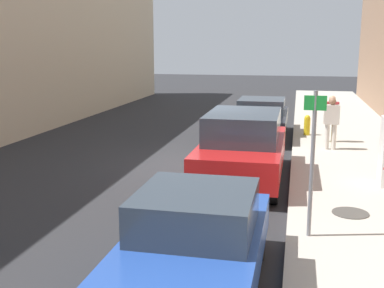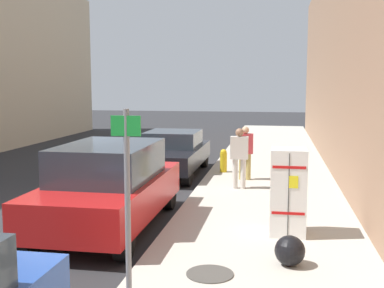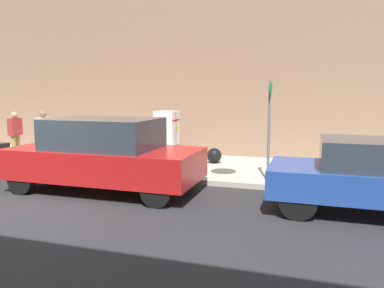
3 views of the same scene
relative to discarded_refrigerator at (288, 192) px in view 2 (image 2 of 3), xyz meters
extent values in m
plane|color=#28282B|center=(4.79, -1.32, -0.94)|extent=(80.00, 80.00, 0.00)
cube|color=#B2ADA0|center=(0.44, -1.32, -0.87)|extent=(3.80, 44.00, 0.13)
cube|color=white|center=(0.00, 0.00, 0.00)|extent=(0.65, 0.65, 1.60)
cube|color=black|center=(0.00, 0.33, 0.00)|extent=(0.01, 0.01, 1.52)
cube|color=yellow|center=(-0.08, 0.33, 0.25)|extent=(0.16, 0.01, 0.22)
cube|color=red|center=(0.00, 0.33, 0.51)|extent=(0.58, 0.01, 0.05)
cube|color=red|center=(0.00, 0.33, -0.32)|extent=(0.58, 0.01, 0.05)
cylinder|color=#47443F|center=(1.15, 2.15, -0.79)|extent=(0.70, 0.70, 0.02)
cylinder|color=slate|center=(1.97, 3.46, 0.44)|extent=(0.07, 0.07, 2.49)
cube|color=#198C33|center=(1.97, 3.48, 1.49)|extent=(0.36, 0.02, 0.24)
cylinder|color=gold|center=(1.87, -6.08, -0.50)|extent=(0.22, 0.22, 0.61)
sphere|color=gold|center=(1.87, -6.08, -0.17)|extent=(0.20, 0.20, 0.20)
sphere|color=black|center=(-0.01, 1.59, -0.57)|extent=(0.47, 0.47, 0.47)
cylinder|color=#A8934C|center=(1.02, -4.98, -0.42)|extent=(0.14, 0.14, 0.77)
cylinder|color=#A8934C|center=(1.22, -4.98, -0.42)|extent=(0.14, 0.14, 0.77)
cube|color=#B73338|center=(1.12, -4.98, 0.26)|extent=(0.45, 0.22, 0.58)
sphere|color=tan|center=(1.12, -4.98, 0.65)|extent=(0.21, 0.21, 0.21)
cylinder|color=beige|center=(1.09, -3.77, -0.40)|extent=(0.14, 0.14, 0.80)
cylinder|color=beige|center=(1.30, -3.77, -0.40)|extent=(0.14, 0.14, 0.80)
cube|color=beige|center=(1.20, -3.77, 0.29)|extent=(0.46, 0.22, 0.60)
sphere|color=#8C664C|center=(1.20, -3.77, 0.70)|extent=(0.22, 0.22, 0.22)
cube|color=black|center=(3.52, -6.01, -0.32)|extent=(1.86, 4.36, 0.55)
cube|color=#2D3842|center=(3.52, -6.23, 0.21)|extent=(1.64, 1.83, 0.50)
cylinder|color=black|center=(2.72, -4.42, -0.59)|extent=(0.22, 0.68, 0.68)
cylinder|color=black|center=(4.32, -4.42, -0.59)|extent=(0.22, 0.68, 0.68)
cylinder|color=black|center=(2.72, -7.60, -0.59)|extent=(0.22, 0.68, 0.68)
cylinder|color=black|center=(4.32, -7.60, -0.59)|extent=(0.22, 0.68, 0.68)
cube|color=red|center=(3.52, -0.19, -0.26)|extent=(1.95, 4.51, 0.70)
cube|color=#2D3842|center=(3.52, -0.19, 0.44)|extent=(1.71, 2.48, 0.70)
cylinder|color=black|center=(2.68, 1.49, -0.61)|extent=(0.22, 0.65, 0.65)
cylinder|color=black|center=(4.36, 1.49, -0.61)|extent=(0.22, 0.65, 0.65)
cylinder|color=black|center=(2.68, -1.87, -0.61)|extent=(0.22, 0.65, 0.65)
cylinder|color=black|center=(4.36, -1.87, -0.61)|extent=(0.22, 0.65, 0.65)
camera|label=1|loc=(2.26, 11.47, 2.43)|focal=45.00mm
camera|label=2|loc=(0.23, 8.85, 1.98)|focal=45.00mm
camera|label=3|loc=(11.18, 4.41, 1.38)|focal=35.00mm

